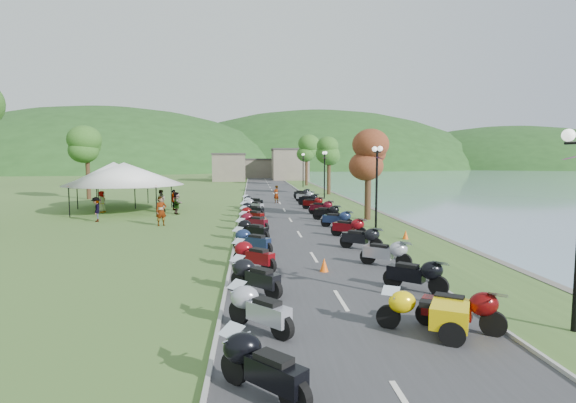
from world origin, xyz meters
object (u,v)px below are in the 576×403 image
object	(u,v)px
vendor_tent_main	(125,187)
pedestrian_c	(97,222)
pedestrian_a	(162,226)
pedestrian_b	(161,212)
yellow_trike	(423,313)

from	to	relation	value
vendor_tent_main	pedestrian_c	bearing A→B (deg)	-94.53
pedestrian_a	pedestrian_c	world-z (taller)	pedestrian_a
pedestrian_a	pedestrian_b	distance (m)	7.99
pedestrian_a	pedestrian_b	world-z (taller)	pedestrian_a
pedestrian_b	pedestrian_c	world-z (taller)	pedestrian_b
vendor_tent_main	pedestrian_a	size ratio (longest dim) A/B	3.30
yellow_trike	pedestrian_a	size ratio (longest dim) A/B	1.20
yellow_trike	vendor_tent_main	world-z (taller)	vendor_tent_main
yellow_trike	pedestrian_a	bearing A→B (deg)	-33.53
vendor_tent_main	yellow_trike	bearing A→B (deg)	-61.50
pedestrian_c	pedestrian_a	bearing A→B (deg)	46.69
yellow_trike	pedestrian_c	world-z (taller)	yellow_trike
pedestrian_a	pedestrian_c	bearing A→B (deg)	125.04
yellow_trike	vendor_tent_main	bearing A→B (deg)	-33.15
yellow_trike	pedestrian_b	bearing A→B (deg)	-38.06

